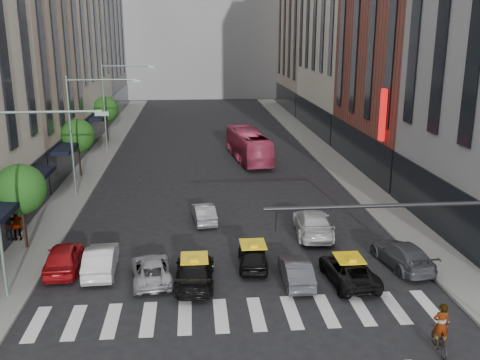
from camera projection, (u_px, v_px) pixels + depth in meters
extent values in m
plane|color=black|center=(247.00, 333.00, 22.48)|extent=(160.00, 160.00, 0.00)
cube|color=slate|center=(92.00, 165.00, 50.23)|extent=(3.00, 96.00, 0.15)
cube|color=slate|center=(332.00, 160.00, 52.24)|extent=(3.00, 96.00, 0.15)
cube|color=tan|center=(11.00, 34.00, 44.63)|extent=(8.00, 16.00, 24.00)
cube|color=gray|center=(88.00, 12.00, 79.31)|extent=(8.00, 18.00, 30.00)
cube|color=brown|center=(410.00, 22.00, 46.37)|extent=(8.00, 18.00, 26.00)
cube|color=tan|center=(313.00, 19.00, 82.55)|extent=(8.00, 18.00, 28.00)
cylinder|color=black|center=(24.00, 221.00, 30.58)|extent=(0.18, 0.18, 3.15)
sphere|color=#174C15|center=(20.00, 189.00, 30.06)|extent=(2.88, 2.88, 2.88)
cylinder|color=black|center=(79.00, 158.00, 45.93)|extent=(0.18, 0.18, 3.15)
sphere|color=#174C15|center=(78.00, 136.00, 45.41)|extent=(2.88, 2.88, 2.88)
cylinder|color=black|center=(107.00, 126.00, 61.27)|extent=(0.18, 0.18, 3.15)
sphere|color=#174C15|center=(106.00, 109.00, 60.75)|extent=(2.88, 2.88, 2.88)
cylinder|color=gray|center=(43.00, 112.00, 23.20)|extent=(5.00, 0.12, 0.12)
cube|color=gray|center=(102.00, 114.00, 23.44)|extent=(0.60, 0.25, 0.18)
cylinder|color=gray|center=(71.00, 138.00, 39.45)|extent=(0.16, 0.16, 9.00)
cylinder|color=gray|center=(102.00, 80.00, 38.54)|extent=(5.00, 0.12, 0.12)
cube|color=gray|center=(137.00, 81.00, 38.79)|extent=(0.60, 0.25, 0.18)
cylinder|color=gray|center=(104.00, 108.00, 54.80)|extent=(0.16, 0.16, 9.00)
cylinder|color=gray|center=(127.00, 66.00, 53.89)|extent=(5.00, 0.12, 0.12)
cube|color=gray|center=(152.00, 67.00, 54.13)|extent=(0.60, 0.25, 0.18)
cylinder|color=black|center=(392.00, 206.00, 20.44)|extent=(10.00, 0.16, 0.16)
imported|color=black|center=(276.00, 221.00, 20.18)|extent=(0.13, 0.16, 0.80)
cube|color=red|center=(383.00, 115.00, 41.15)|extent=(0.30, 0.70, 4.00)
imported|color=#9E0E13|center=(64.00, 257.00, 28.17)|extent=(2.03, 4.44, 1.48)
imported|color=silver|center=(101.00, 259.00, 27.95)|extent=(1.68, 4.37, 1.42)
imported|color=#A6A6AB|center=(151.00, 269.00, 27.07)|extent=(2.50, 4.46, 1.18)
imported|color=black|center=(195.00, 271.00, 26.66)|extent=(2.10, 4.80, 1.37)
imported|color=black|center=(253.00, 256.00, 28.58)|extent=(1.77, 3.87, 1.29)
imported|color=#3B3C42|center=(296.00, 271.00, 26.79)|extent=(1.38, 3.85, 1.26)
imported|color=black|center=(348.00, 270.00, 26.91)|extent=(2.37, 4.66, 1.26)
imported|color=#47494F|center=(402.00, 254.00, 28.67)|extent=(2.53, 4.90, 1.36)
imported|color=#A1A1A7|center=(204.00, 213.00, 35.38)|extent=(1.71, 3.89, 1.24)
imported|color=silver|center=(313.00, 223.00, 33.13)|extent=(2.64, 5.47, 1.54)
imported|color=#B93658|center=(248.00, 145.00, 52.19)|extent=(3.68, 10.76, 2.94)
imported|color=black|center=(439.00, 341.00, 21.08)|extent=(0.78, 1.76, 0.90)
imported|color=gray|center=(443.00, 310.00, 20.72)|extent=(0.71, 0.50, 1.82)
imported|color=gray|center=(17.00, 225.00, 31.78)|extent=(1.15, 0.62, 1.87)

